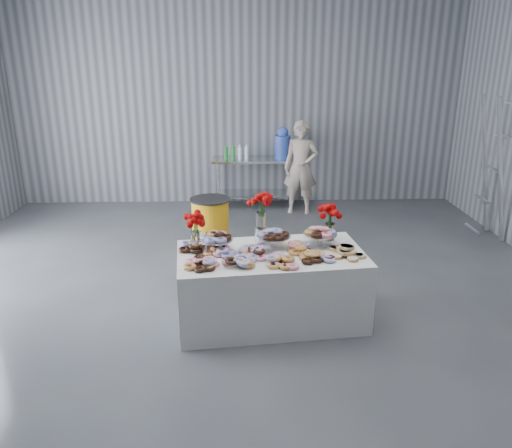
{
  "coord_description": "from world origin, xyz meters",
  "views": [
    {
      "loc": [
        0.02,
        -4.66,
        2.69
      ],
      "look_at": [
        0.19,
        0.4,
        0.94
      ],
      "focal_mm": 35.0,
      "sensor_mm": 36.0,
      "label": 1
    }
  ],
  "objects_px": {
    "prep_table": "(254,174)",
    "stepladder": "(493,169)",
    "display_table": "(271,286)",
    "trash_barrel": "(211,223)",
    "water_jug": "(283,144)",
    "person": "(301,168)"
  },
  "relations": [
    {
      "from": "person",
      "to": "trash_barrel",
      "type": "bearing_deg",
      "value": -121.61
    },
    {
      "from": "trash_barrel",
      "to": "water_jug",
      "type": "bearing_deg",
      "value": 59.05
    },
    {
      "from": "stepladder",
      "to": "prep_table",
      "type": "bearing_deg",
      "value": 154.04
    },
    {
      "from": "water_jug",
      "to": "stepladder",
      "type": "xyz_separation_m",
      "value": [
        2.96,
        -1.68,
        -0.08
      ]
    },
    {
      "from": "prep_table",
      "to": "stepladder",
      "type": "xyz_separation_m",
      "value": [
        3.46,
        -1.68,
        0.45
      ]
    },
    {
      "from": "display_table",
      "to": "prep_table",
      "type": "distance_m",
      "value": 4.06
    },
    {
      "from": "person",
      "to": "trash_barrel",
      "type": "relative_size",
      "value": 2.18
    },
    {
      "from": "person",
      "to": "stepladder",
      "type": "distance_m",
      "value": 3.0
    },
    {
      "from": "display_table",
      "to": "trash_barrel",
      "type": "distance_m",
      "value": 2.19
    },
    {
      "from": "prep_table",
      "to": "person",
      "type": "height_order",
      "value": "person"
    },
    {
      "from": "water_jug",
      "to": "display_table",
      "type": "bearing_deg",
      "value": -96.45
    },
    {
      "from": "prep_table",
      "to": "water_jug",
      "type": "xyz_separation_m",
      "value": [
        0.5,
        -0.0,
        0.53
      ]
    },
    {
      "from": "water_jug",
      "to": "person",
      "type": "relative_size",
      "value": 0.35
    },
    {
      "from": "display_table",
      "to": "prep_table",
      "type": "relative_size",
      "value": 1.27
    },
    {
      "from": "water_jug",
      "to": "person",
      "type": "height_order",
      "value": "person"
    },
    {
      "from": "prep_table",
      "to": "trash_barrel",
      "type": "height_order",
      "value": "prep_table"
    },
    {
      "from": "display_table",
      "to": "person",
      "type": "distance_m",
      "value": 3.81
    },
    {
      "from": "water_jug",
      "to": "stepladder",
      "type": "bearing_deg",
      "value": -29.64
    },
    {
      "from": "prep_table",
      "to": "person",
      "type": "distance_m",
      "value": 0.88
    },
    {
      "from": "display_table",
      "to": "prep_table",
      "type": "xyz_separation_m",
      "value": [
        -0.04,
        4.05,
        0.24
      ]
    },
    {
      "from": "display_table",
      "to": "stepladder",
      "type": "xyz_separation_m",
      "value": [
        3.42,
        2.37,
        0.69
      ]
    },
    {
      "from": "person",
      "to": "stepladder",
      "type": "height_order",
      "value": "stepladder"
    }
  ]
}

